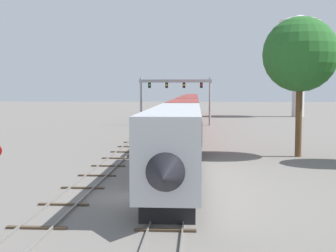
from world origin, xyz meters
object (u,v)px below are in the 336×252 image
object	(u,v)px
water_tower	(299,38)
trackside_tree_left	(300,55)
passenger_train	(188,111)
signal_gantry	(175,90)

from	to	relation	value
water_tower	trackside_tree_left	distance (m)	63.26
passenger_train	water_tower	xyz separation A→B (m)	(23.45, 32.07, 14.36)
passenger_train	trackside_tree_left	distance (m)	31.67
trackside_tree_left	water_tower	bearing A→B (deg)	77.87
signal_gantry	trackside_tree_left	world-z (taller)	trackside_tree_left
signal_gantry	water_tower	bearing A→B (deg)	45.01
passenger_train	trackside_tree_left	xyz separation A→B (m)	(10.26, -29.28, 6.33)
signal_gantry	trackside_tree_left	bearing A→B (deg)	-70.66
signal_gantry	water_tower	size ratio (longest dim) A/B	0.55
water_tower	trackside_tree_left	world-z (taller)	water_tower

